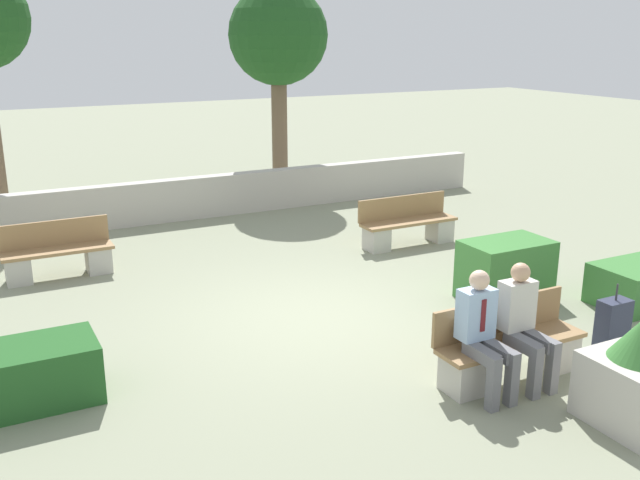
{
  "coord_description": "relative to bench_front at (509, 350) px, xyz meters",
  "views": [
    {
      "loc": [
        -3.99,
        -7.88,
        3.67
      ],
      "look_at": [
        0.33,
        0.5,
        0.9
      ],
      "focal_mm": 40.0,
      "sensor_mm": 36.0,
      "label": 1
    }
  ],
  "objects": [
    {
      "name": "person_seated_woman",
      "position": [
        0.04,
        -0.14,
        0.41
      ],
      "size": [
        0.38,
        0.63,
        1.33
      ],
      "color": "slate",
      "rests_on": "ground_plane"
    },
    {
      "name": "bench_right_side",
      "position": [
        -3.89,
        5.79,
        -0.01
      ],
      "size": [
        1.64,
        0.49,
        0.85
      ],
      "rotation": [
        0.0,
        0.0,
        0.07
      ],
      "color": "#937047",
      "rests_on": "ground_plane"
    },
    {
      "name": "tree_center_left",
      "position": [
        1.72,
        9.9,
        3.19
      ],
      "size": [
        2.25,
        2.25,
        4.71
      ],
      "color": "brown",
      "rests_on": "ground_plane"
    },
    {
      "name": "suitcase",
      "position": [
        1.49,
        -0.09,
        0.01
      ],
      "size": [
        0.37,
        0.23,
        0.88
      ],
      "color": "#282D42",
      "rests_on": "ground_plane"
    },
    {
      "name": "person_seated_man",
      "position": [
        -0.51,
        -0.14,
        0.41
      ],
      "size": [
        0.38,
        0.63,
        1.33
      ],
      "color": "slate",
      "rests_on": "ground_plane"
    },
    {
      "name": "bench_front",
      "position": [
        0.0,
        0.0,
        0.0
      ],
      "size": [
        1.78,
        0.49,
        0.85
      ],
      "color": "#937047",
      "rests_on": "ground_plane"
    },
    {
      "name": "bench_left_side",
      "position": [
        1.88,
        4.75,
        0.0
      ],
      "size": [
        1.81,
        0.49,
        0.85
      ],
      "rotation": [
        0.0,
        0.0,
        0.09
      ],
      "color": "#937047",
      "rests_on": "ground_plane"
    },
    {
      "name": "hedge_block_near_left",
      "position": [
        -4.83,
        1.82,
        -0.02
      ],
      "size": [
        1.57,
        0.8,
        0.62
      ],
      "color": "#235623",
      "rests_on": "ground_plane"
    },
    {
      "name": "perimeter_wall",
      "position": [
        -1.11,
        8.33,
        0.09
      ],
      "size": [
        13.89,
        0.3,
        0.84
      ],
      "color": "#B7B2A8",
      "rests_on": "ground_plane"
    },
    {
      "name": "hedge_block_mid_left",
      "position": [
        1.62,
        1.92,
        0.1
      ],
      "size": [
        1.23,
        0.77,
        0.84
      ],
      "color": "#3D7A38",
      "rests_on": "ground_plane"
    },
    {
      "name": "ground_plane",
      "position": [
        -1.11,
        2.5,
        -0.33
      ],
      "size": [
        60.0,
        60.0,
        0.0
      ],
      "primitive_type": "plane",
      "color": "gray"
    },
    {
      "name": "planter_corner_left",
      "position": [
        0.46,
        -1.29,
        0.16
      ],
      "size": [
        0.88,
        0.88,
        1.12
      ],
      "color": "#B7B2A8",
      "rests_on": "ground_plane"
    }
  ]
}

